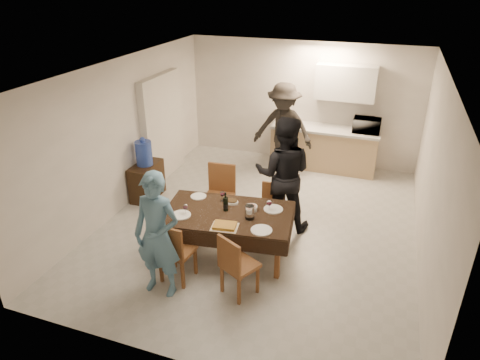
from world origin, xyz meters
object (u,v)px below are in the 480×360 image
Objects in this scene: dining_table at (228,215)px; water_pitcher at (250,212)px; microwave at (367,125)px; savoury_tart at (225,226)px; person_near at (157,236)px; person_far at (283,174)px; water_jug at (144,153)px; wine_bottle at (226,201)px; person_kitchen at (283,129)px; console at (147,181)px.

water_pitcher reaches higher than dining_table.
microwave is (1.63, 3.64, 0.37)m from dining_table.
savoury_tart is 0.94m from person_near.
person_far reaches higher than savoury_tart.
water_jug is 2.72m from water_pitcher.
dining_table is 0.19m from wine_bottle.
person_far is 1.01× the size of person_kitchen.
person_far is (2.62, -0.13, 0.62)m from console.
dining_table is 3.69× the size of microwave.
person_far is (0.55, 1.05, 0.27)m from dining_table.
person_near is at bearing -114.44° from wine_bottle.
wine_bottle is 1.21m from person_near.
person_far is (-1.08, -2.59, -0.10)m from microwave.
person_near is (-0.90, -1.00, 0.04)m from water_pitcher.
person_far is at bearing 54.65° from dining_table.
savoury_tart is (2.17, -1.56, -0.16)m from water_jug.
water_pitcher is 3.26m from person_kitchen.
person_near is (-2.18, -4.69, -0.20)m from microwave.
savoury_tart is 0.19× the size of person_kitchen.
person_kitchen reaches higher than person_near.
savoury_tart reaches higher than dining_table.
person_far is at bearing 79.70° from water_pitcher.
water_jug is 2.63m from person_far.
console is 0.56m from water_jug.
microwave reaches higher than dining_table.
water_pitcher is at bearing 52.85° from savoury_tart.
microwave is (1.53, 4.02, 0.31)m from savoury_tart.
person_far reaches higher than water_jug.
person_kitchen reaches higher than water_jug.
dining_table is 1.15× the size of person_near.
water_pitcher reaches higher than console.
water_jug is at bearing 153.04° from water_pitcher.
wine_bottle is 0.81× the size of savoury_tart.
person_far is (2.62, -0.13, 0.05)m from water_jug.
dining_table is at bearing 62.13° from person_near.
wine_bottle is at bearing 50.56° from person_far.
microwave is at bearing 15.52° from person_kitchen.
water_pitcher is 3.91m from microwave.
water_jug is 0.83× the size of microwave.
person_near is at bearing 53.87° from person_far.
water_pitcher is at bearing -14.04° from wine_bottle.
person_far reaches higher than console.
person_kitchen is (-0.54, 2.14, -0.01)m from person_far.
person_kitchen is at bearing -84.19° from person_far.
person_kitchen is at bearing 43.97° from console.
water_pitcher is 0.38× the size of microwave.
dining_table is at bearing 104.74° from savoury_tart.
microwave is at bearing 64.90° from person_near.
wine_bottle reaches higher than console.
person_kitchen reaches higher than dining_table.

